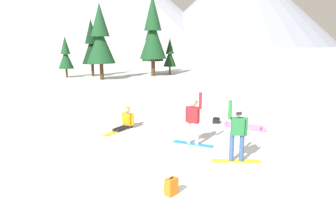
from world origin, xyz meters
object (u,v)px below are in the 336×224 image
object	(u,v)px
pine_tree_slender	(66,55)
pine_tree_twin	(100,38)
snowboarder_foreground	(237,133)
backpack_orange	(171,187)
pine_tree_young	(170,55)
snowboarder_midground	(193,120)
pine_tree_leaning	(153,32)
loose_snowboard_near_left	(244,126)
pine_tree_broad	(152,42)
backpack_black	(216,120)
snowboarder_background	(125,121)
pine_tree_short	(92,45)

from	to	relation	value
pine_tree_slender	pine_tree_twin	distance (m)	4.80
snowboarder_foreground	pine_tree_twin	bearing A→B (deg)	84.23
backpack_orange	pine_tree_young	distance (m)	30.58
snowboarder_foreground	snowboarder_midground	world-z (taller)	snowboarder_foreground
pine_tree_slender	pine_tree_young	world-z (taller)	pine_tree_slender
snowboarder_foreground	pine_tree_leaning	size ratio (longest dim) A/B	0.24
pine_tree_leaning	snowboarder_midground	bearing A→B (deg)	-110.73
snowboarder_midground	loose_snowboard_near_left	bearing A→B (deg)	15.36
snowboarder_midground	pine_tree_twin	world-z (taller)	pine_tree_twin
pine_tree_broad	backpack_black	bearing A→B (deg)	-107.06
backpack_black	snowboarder_background	bearing A→B (deg)	167.29
loose_snowboard_near_left	snowboarder_background	bearing A→B (deg)	151.67
pine_tree_broad	pine_tree_short	world-z (taller)	pine_tree_broad
snowboarder_background	pine_tree_broad	xyz separation A→B (m)	(11.31, 22.30, 3.26)
snowboarder_foreground	backpack_black	distance (m)	5.22
backpack_orange	pine_tree_slender	distance (m)	29.23
loose_snowboard_near_left	pine_tree_leaning	size ratio (longest dim) A/B	0.19
snowboarder_background	pine_tree_young	distance (m)	24.17
pine_tree_leaning	pine_tree_slender	bearing A→B (deg)	162.66
pine_tree_broad	snowboarder_foreground	bearing A→B (deg)	-108.90
pine_tree_broad	pine_tree_short	xyz separation A→B (m)	(-7.04, 0.06, -0.31)
snowboarder_background	pine_tree_slender	distance (m)	22.48
snowboarder_midground	backpack_black	bearing A→B (deg)	41.49
snowboarder_background	pine_tree_slender	xyz separation A→B (m)	(1.52, 22.34, 1.96)
backpack_orange	snowboarder_midground	bearing A→B (deg)	51.74
pine_tree_leaning	backpack_orange	bearing A→B (deg)	-113.31
pine_tree_slender	pine_tree_young	distance (m)	11.27
pine_tree_broad	pine_tree_short	bearing A→B (deg)	179.53
loose_snowboard_near_left	pine_tree_slender	bearing A→B (deg)	97.05
loose_snowboard_near_left	pine_tree_broad	xyz separation A→B (m)	(6.72, 24.77, 3.46)
pine_tree_young	pine_tree_twin	distance (m)	8.76
backpack_orange	pine_tree_broad	bearing A→B (deg)	66.70
pine_tree_twin	pine_tree_short	distance (m)	3.66
snowboarder_midground	snowboarder_background	bearing A→B (deg)	113.98
pine_tree_slender	pine_tree_leaning	distance (m)	9.35
snowboarder_foreground	pine_tree_young	world-z (taller)	pine_tree_young
backpack_orange	pine_tree_twin	xyz separation A→B (m)	(5.41, 25.45, 3.76)
snowboarder_foreground	backpack_black	xyz separation A→B (m)	(2.39, 4.57, -0.83)
backpack_black	pine_tree_leaning	distance (m)	21.90
snowboarder_midground	pine_tree_short	size ratio (longest dim) A/B	0.33
loose_snowboard_near_left	pine_tree_slender	size ratio (longest dim) A/B	0.39
loose_snowboard_near_left	pine_tree_young	size ratio (longest dim) A/B	0.41
pine_tree_young	pine_tree_slender	bearing A→B (deg)	170.70
snowboarder_background	pine_tree_leaning	bearing A→B (deg)	62.62
pine_tree_twin	snowboarder_foreground	bearing A→B (deg)	-95.77
pine_tree_short	backpack_orange	bearing A→B (deg)	-100.60
pine_tree_leaning	pine_tree_short	world-z (taller)	pine_tree_leaning
snowboarder_background	pine_tree_leaning	size ratio (longest dim) A/B	0.20
snowboarder_foreground	snowboarder_background	xyz separation A→B (m)	(-1.79, 5.51, -0.61)
pine_tree_short	loose_snowboard_near_left	bearing A→B (deg)	-89.26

